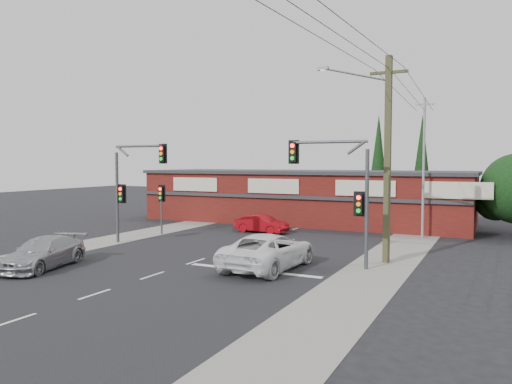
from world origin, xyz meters
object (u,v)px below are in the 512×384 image
at_px(white_suv, 269,251).
at_px(shop_building, 304,196).
at_px(red_sedan, 262,224).
at_px(utility_pole, 385,152).
at_px(silver_suv, 43,253).

bearing_deg(white_suv, shop_building, -72.40).
xyz_separation_m(white_suv, red_sedan, (-5.28, 10.39, -0.19)).
relative_size(red_sedan, utility_pole, 0.38).
bearing_deg(red_sedan, silver_suv, 171.43).
distance_m(white_suv, utility_pole, 7.40).
height_order(white_suv, silver_suv, white_suv).
bearing_deg(red_sedan, shop_building, 3.60).
bearing_deg(utility_pole, silver_suv, -149.26).
bearing_deg(silver_suv, shop_building, 65.20).
xyz_separation_m(white_suv, utility_pole, (4.49, 3.69, 4.58)).
relative_size(silver_suv, red_sedan, 1.28).
distance_m(shop_building, utility_pole, 17.15).
distance_m(silver_suv, utility_pole, 16.83).
bearing_deg(white_suv, red_sedan, -60.84).
xyz_separation_m(silver_suv, shop_building, (4.54, 22.26, 1.43)).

